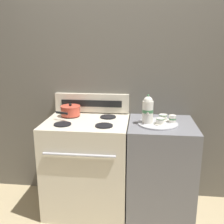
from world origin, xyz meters
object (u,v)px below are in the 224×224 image
serving_tray (158,124)px  teacup_right (163,117)px  stove (88,165)px  teacup_left (160,121)px  saucepan (70,110)px  creamer_jug (172,119)px  teapot (148,110)px

serving_tray → teacup_right: 0.11m
stove → teacup_left: size_ratio=7.91×
saucepan → teacup_right: saucepan is taller
stove → teacup_left: (0.68, -0.07, 0.49)m
stove → serving_tray: (0.66, -0.03, 0.46)m
stove → saucepan: bearing=143.8°
serving_tray → teacup_left: 0.05m
teacup_left → creamer_jug: bearing=31.1°
stove → teacup_right: teacup_right is taller
stove → teacup_left: bearing=-5.8°
teacup_left → serving_tray: bearing=116.5°
saucepan → teacup_left: bearing=-13.4°
serving_tray → teacup_right: size_ratio=3.08×
stove → creamer_jug: size_ratio=13.64×
saucepan → teapot: 0.78m
serving_tray → teacup_right: bearing=60.6°
teapot → teacup_left: 0.15m
teacup_left → creamer_jug: size_ratio=1.73×
teapot → teacup_left: teapot is taller
serving_tray → teapot: bearing=-177.7°
teacup_left → teacup_right: 0.13m
teapot → teacup_left: bearing=-16.2°
serving_tray → teacup_left: (0.02, -0.04, 0.03)m
teacup_right → creamer_jug: (0.08, -0.06, 0.01)m
serving_tray → teacup_right: (0.05, 0.09, 0.03)m
teacup_right → creamer_jug: creamer_jug is taller
teacup_left → teacup_right: (0.03, 0.13, 0.00)m
teacup_right → teacup_left: bearing=-104.8°
creamer_jug → serving_tray: bearing=-166.4°
saucepan → serving_tray: size_ratio=0.76×
serving_tray → teacup_right: teacup_right is taller
stove → serving_tray: bearing=-2.9°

